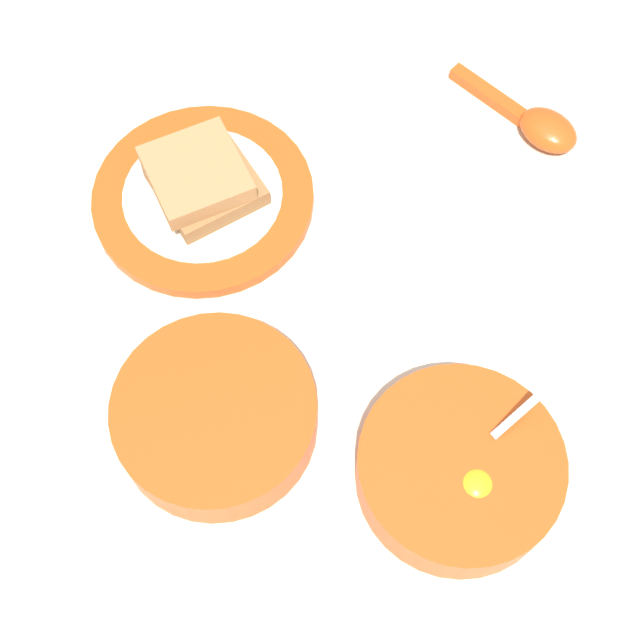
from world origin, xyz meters
name	(u,v)px	position (x,y,z in m)	size (l,w,h in m)	color
ground_plane	(401,336)	(0.00, 0.00, 0.00)	(3.00, 3.00, 0.00)	silver
egg_bowl	(459,469)	(-0.02, 0.14, 0.03)	(0.18, 0.18, 0.08)	#DB5119
toast_plate	(203,198)	(0.17, -0.18, 0.01)	(0.22, 0.22, 0.01)	#DB5119
toast_sandwich	(201,179)	(0.16, -0.19, 0.03)	(0.12, 0.12, 0.04)	#9E7042
soup_spoon	(537,124)	(-0.19, -0.21, 0.01)	(0.12, 0.15, 0.03)	#DB5119
congee_bowl	(216,415)	(0.18, 0.06, 0.03)	(0.18, 0.18, 0.05)	#DB5119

